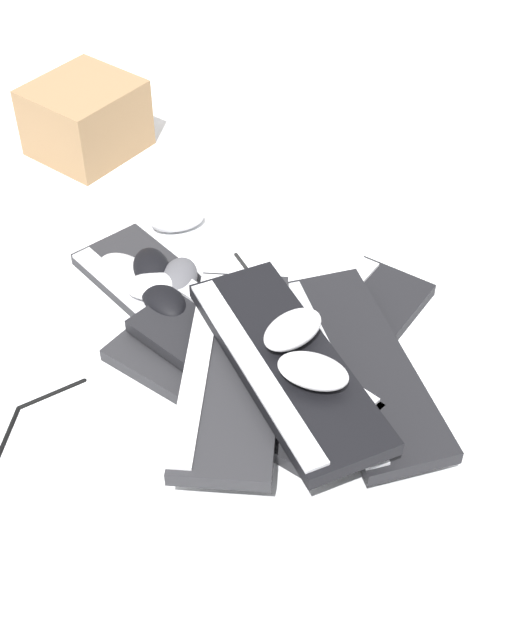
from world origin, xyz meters
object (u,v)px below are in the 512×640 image
mouse_0 (152,268)px  mouse_4 (124,269)px  mouse_5 (313,371)px  keyboard_1 (230,385)px  mouse_2 (179,278)px  cardboard_box (86,118)px  mouse_1 (164,300)px  keyboard_2 (338,342)px  keyboard_0 (170,301)px  mouse_3 (156,287)px  keyboard_4 (250,365)px  keyboard_5 (231,370)px  keyboard_6 (285,363)px  mouse_6 (293,330)px  mouse_7 (177,219)px  keyboard_3 (359,366)px

mouse_0 → mouse_4: 0.07m
mouse_4 → mouse_5: size_ratio=1.00×
keyboard_1 → mouse_4: bearing=-2.5°
mouse_2 → cardboard_box: 0.56m
mouse_1 → keyboard_2: bearing=-137.8°
keyboard_0 → mouse_2: 0.05m
mouse_3 → cardboard_box: size_ratio=0.51×
mouse_1 → mouse_2: size_ratio=1.00×
keyboard_4 → mouse_1: bearing=7.4°
keyboard_0 → mouse_2: size_ratio=4.06×
keyboard_5 → mouse_2: (0.26, -0.07, -0.02)m
keyboard_6 → mouse_4: bearing=4.0°
keyboard_5 → mouse_5: bearing=-155.8°
keyboard_4 → keyboard_5: keyboard_5 is taller
keyboard_1 → keyboard_2: 0.21m
cardboard_box → mouse_6: bearing=172.6°
mouse_0 → keyboard_0: bearing=19.2°
keyboard_1 → mouse_2: bearing=-14.8°
mouse_3 → mouse_5: 0.40m
mouse_1 → mouse_7: 0.28m
keyboard_3 → keyboard_5: size_ratio=1.09×
keyboard_6 → mouse_5: (-0.06, 0.00, 0.04)m
mouse_4 → mouse_5: mouse_5 is taller
mouse_7 → keyboard_0: bearing=-106.7°
mouse_2 → mouse_6: size_ratio=1.00×
keyboard_2 → cardboard_box: size_ratio=2.16×
keyboard_2 → cardboard_box: 0.82m
keyboard_0 → keyboard_1: 0.23m
mouse_2 → keyboard_2: bearing=71.7°
keyboard_0 → keyboard_4: 0.24m
keyboard_6 → mouse_5: size_ratio=4.21×
keyboard_5 → keyboard_1: bearing=-30.6°
keyboard_5 → mouse_1: (0.23, -0.02, -0.02)m
keyboard_5 → keyboard_6: 0.09m
keyboard_1 → keyboard_4: keyboard_4 is taller
keyboard_5 → mouse_3: 0.27m
mouse_2 → mouse_3: 0.05m
keyboard_5 → mouse_6: 0.12m
keyboard_5 → cardboard_box: cardboard_box is taller
mouse_1 → cardboard_box: size_ratio=0.51×
keyboard_5 → mouse_0: (0.31, -0.05, -0.02)m
keyboard_2 → keyboard_6: (-0.05, 0.16, 0.09)m
mouse_2 → cardboard_box: size_ratio=0.51×
mouse_0 → mouse_3: bearing=-1.2°
mouse_5 → mouse_4: bearing=-25.5°
keyboard_1 → mouse_7: (0.42, -0.18, 0.01)m
mouse_5 → mouse_7: size_ratio=1.00×
cardboard_box → mouse_7: bearing=178.9°
mouse_1 → mouse_6: 0.29m
keyboard_4 → keyboard_6: bearing=-172.6°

